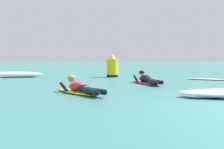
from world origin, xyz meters
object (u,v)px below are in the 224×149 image
object	(u,v)px
surfer_near	(79,89)
drifting_surfboard	(207,79)
surfer_far	(146,80)
channel_marker_buoy	(112,68)

from	to	relation	value
surfer_near	drifting_surfboard	xyz separation A→B (m)	(6.25, 4.21, -0.10)
surfer_far	drifting_surfboard	size ratio (longest dim) A/B	1.47
drifting_surfboard	channel_marker_buoy	distance (m)	4.76
drifting_surfboard	surfer_far	bearing A→B (deg)	-156.39
surfer_far	channel_marker_buoy	bearing A→B (deg)	94.20
surfer_near	channel_marker_buoy	xyz separation A→B (m)	(2.55, 7.18, 0.34)
surfer_far	channel_marker_buoy	size ratio (longest dim) A/B	2.32
surfer_far	channel_marker_buoy	distance (m)	4.47
surfer_near	channel_marker_buoy	world-z (taller)	channel_marker_buoy
surfer_near	surfer_far	distance (m)	3.97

